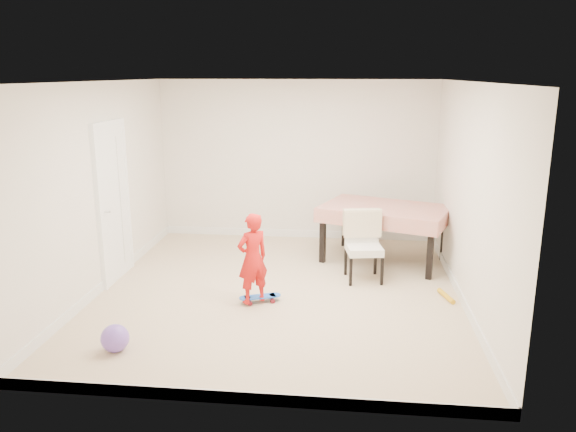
# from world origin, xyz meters

# --- Properties ---
(ground) EXTENTS (5.00, 5.00, 0.00)m
(ground) POSITION_xyz_m (0.00, 0.00, 0.00)
(ground) COLOR tan
(ground) RESTS_ON ground
(ceiling) EXTENTS (4.50, 5.00, 0.04)m
(ceiling) POSITION_xyz_m (0.00, 0.00, 2.58)
(ceiling) COLOR silver
(ceiling) RESTS_ON wall_back
(wall_back) EXTENTS (4.50, 0.04, 2.60)m
(wall_back) POSITION_xyz_m (0.00, 2.48, 1.30)
(wall_back) COLOR silver
(wall_back) RESTS_ON ground
(wall_front) EXTENTS (4.50, 0.04, 2.60)m
(wall_front) POSITION_xyz_m (0.00, -2.48, 1.30)
(wall_front) COLOR silver
(wall_front) RESTS_ON ground
(wall_left) EXTENTS (0.04, 5.00, 2.60)m
(wall_left) POSITION_xyz_m (-2.23, 0.00, 1.30)
(wall_left) COLOR silver
(wall_left) RESTS_ON ground
(wall_right) EXTENTS (0.04, 5.00, 2.60)m
(wall_right) POSITION_xyz_m (2.23, 0.00, 1.30)
(wall_right) COLOR silver
(wall_right) RESTS_ON ground
(door) EXTENTS (0.11, 0.94, 2.11)m
(door) POSITION_xyz_m (-2.22, 0.30, 1.02)
(door) COLOR white
(door) RESTS_ON ground
(baseboard_back) EXTENTS (4.50, 0.02, 0.12)m
(baseboard_back) POSITION_xyz_m (0.00, 2.49, 0.06)
(baseboard_back) COLOR white
(baseboard_back) RESTS_ON ground
(baseboard_front) EXTENTS (4.50, 0.02, 0.12)m
(baseboard_front) POSITION_xyz_m (0.00, -2.49, 0.06)
(baseboard_front) COLOR white
(baseboard_front) RESTS_ON ground
(baseboard_left) EXTENTS (0.02, 5.00, 0.12)m
(baseboard_left) POSITION_xyz_m (-2.24, 0.00, 0.06)
(baseboard_left) COLOR white
(baseboard_left) RESTS_ON ground
(baseboard_right) EXTENTS (0.02, 5.00, 0.12)m
(baseboard_right) POSITION_xyz_m (2.24, 0.00, 0.06)
(baseboard_right) COLOR white
(baseboard_right) RESTS_ON ground
(dining_table) EXTENTS (2.03, 1.64, 0.83)m
(dining_table) POSITION_xyz_m (1.38, 1.38, 0.41)
(dining_table) COLOR red
(dining_table) RESTS_ON ground
(dining_chair) EXTENTS (0.60, 0.67, 0.93)m
(dining_chair) POSITION_xyz_m (1.07, 0.57, 0.46)
(dining_chair) COLOR silver
(dining_chair) RESTS_ON ground
(skateboard) EXTENTS (0.54, 0.35, 0.08)m
(skateboard) POSITION_xyz_m (-0.18, -0.33, 0.04)
(skateboard) COLOR blue
(skateboard) RESTS_ON ground
(child) EXTENTS (0.47, 0.46, 1.09)m
(child) POSITION_xyz_m (-0.25, -0.41, 0.55)
(child) COLOR red
(child) RESTS_ON ground
(balloon) EXTENTS (0.28, 0.28, 0.28)m
(balloon) POSITION_xyz_m (-1.42, -1.71, 0.14)
(balloon) COLOR #7A54CB
(balloon) RESTS_ON ground
(foam_toy) EXTENTS (0.17, 0.40, 0.06)m
(foam_toy) POSITION_xyz_m (2.08, 0.03, 0.03)
(foam_toy) COLOR gold
(foam_toy) RESTS_ON ground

